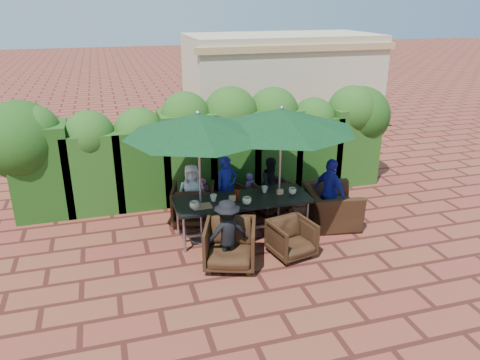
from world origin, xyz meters
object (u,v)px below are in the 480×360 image
object	(u,v)px
dining_table	(242,202)
chair_near_left	(230,243)
chair_far_left	(194,202)
umbrella_left	(198,125)
chair_far_right	(269,194)
chair_end_right	(331,201)
chair_near_right	(292,237)
umbrella_right	(281,119)
chair_far_mid	(233,201)

from	to	relation	value
dining_table	chair_near_left	world-z (taller)	chair_near_left
dining_table	chair_far_left	bearing A→B (deg)	132.99
dining_table	umbrella_left	world-z (taller)	umbrella_left
chair_far_right	chair_end_right	size ratio (longest dim) A/B	0.65
chair_near_right	chair_near_left	bearing A→B (deg)	169.59
umbrella_right	chair_end_right	bearing A→B (deg)	-1.67
umbrella_left	chair_near_left	distance (m)	2.09
chair_far_left	dining_table	bearing A→B (deg)	148.18
chair_end_right	dining_table	bearing A→B (deg)	98.70
umbrella_left	chair_far_left	xyz separation A→B (m)	(0.01, 0.78, -1.78)
umbrella_left	chair_near_left	size ratio (longest dim) A/B	3.02
chair_far_mid	umbrella_left	bearing A→B (deg)	23.40
umbrella_right	chair_far_left	bearing A→B (deg)	151.57
umbrella_right	chair_near_left	bearing A→B (deg)	-140.95
chair_far_mid	chair_near_right	size ratio (longest dim) A/B	0.96
chair_near_left	chair_far_right	bearing A→B (deg)	73.54
chair_far_right	chair_near_left	distance (m)	2.38
chair_far_mid	chair_near_right	xyz separation A→B (m)	(0.58, -1.80, 0.01)
chair_far_left	chair_near_left	world-z (taller)	chair_near_left
chair_near_right	chair_far_right	bearing A→B (deg)	70.18
chair_far_mid	chair_near_right	distance (m)	1.89
umbrella_left	chair_far_right	world-z (taller)	umbrella_left
umbrella_right	chair_far_mid	world-z (taller)	umbrella_right
umbrella_left	umbrella_right	size ratio (longest dim) A/B	0.95
chair_far_left	chair_near_right	size ratio (longest dim) A/B	1.20
dining_table	chair_near_left	bearing A→B (deg)	-117.29
dining_table	chair_end_right	world-z (taller)	chair_end_right
chair_far_left	chair_far_right	world-z (taller)	chair_far_left
dining_table	umbrella_left	bearing A→B (deg)	176.04
chair_near_right	umbrella_right	bearing A→B (deg)	70.98
chair_far_mid	chair_near_left	distance (m)	1.91
umbrella_left	chair_far_mid	distance (m)	2.18
dining_table	umbrella_left	distance (m)	1.73
chair_far_right	chair_far_mid	bearing A→B (deg)	-13.38
dining_table	chair_end_right	distance (m)	1.85
dining_table	chair_far_right	world-z (taller)	dining_table
umbrella_right	chair_far_left	size ratio (longest dim) A/B	3.19
chair_near_right	chair_end_right	bearing A→B (deg)	25.72
chair_near_left	chair_far_mid	bearing A→B (deg)	92.49
chair_far_left	umbrella_left	bearing A→B (deg)	104.69
chair_far_right	chair_near_left	size ratio (longest dim) A/B	0.86
chair_far_left	chair_end_right	distance (m)	2.76
umbrella_right	chair_far_left	world-z (taller)	umbrella_right
chair_far_left	chair_far_mid	xyz separation A→B (m)	(0.81, -0.00, -0.09)
chair_far_mid	chair_far_right	distance (m)	0.84
dining_table	chair_far_left	xyz separation A→B (m)	(-0.78, 0.83, -0.25)
umbrella_right	chair_far_right	xyz separation A→B (m)	(0.14, 0.92, -1.84)
chair_near_left	chair_near_right	size ratio (longest dim) A/B	1.21
chair_far_left	chair_near_right	xyz separation A→B (m)	(1.39, -1.80, -0.07)
chair_far_left	chair_far_right	distance (m)	1.66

